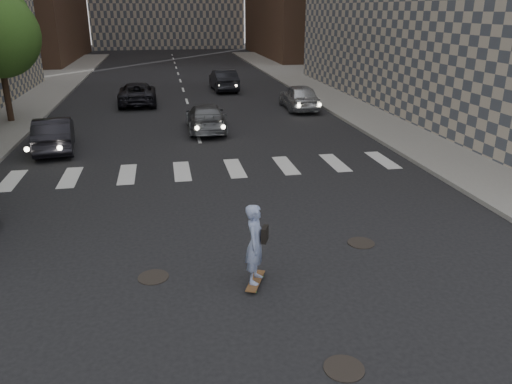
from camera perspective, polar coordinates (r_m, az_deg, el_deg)
ground at (r=10.78m, az=-0.79°, el=-11.91°), size 160.00×160.00×0.00m
sidewalk_right at (r=33.61m, az=18.38°, el=9.56°), size 13.00×80.00×0.15m
manhole_a at (r=9.08m, az=10.02°, el=-19.23°), size 0.70×0.70×0.02m
manhole_b at (r=11.70m, az=-11.65°, el=-9.51°), size 0.70×0.70×0.02m
manhole_c at (r=13.30m, az=11.92°, el=-5.71°), size 0.70×0.70×0.02m
skateboarder at (r=10.74m, az=-0.04°, el=-5.95°), size 0.66×0.96×1.89m
traffic_car_a at (r=23.04m, az=-22.09°, el=6.18°), size 2.07×4.48×1.42m
traffic_car_b at (r=25.04m, az=-5.75°, el=8.47°), size 1.91×4.57×1.32m
traffic_car_c at (r=32.90m, az=-13.40°, el=10.91°), size 2.38×4.99×1.37m
traffic_car_d at (r=30.49m, az=4.95°, el=10.80°), size 1.91×4.50×1.52m
traffic_car_e at (r=37.64m, az=-3.72°, el=12.64°), size 1.79×4.67×1.52m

